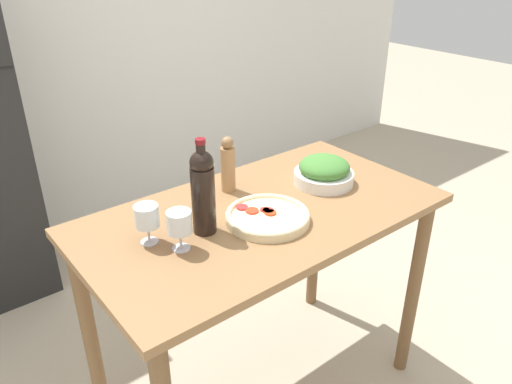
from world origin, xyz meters
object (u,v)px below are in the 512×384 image
(wine_glass_near, at_px, (179,224))
(wine_glass_far, at_px, (147,218))
(homemade_pizza, at_px, (267,216))
(wine_bottle, at_px, (203,190))
(pepper_mill, at_px, (228,165))
(salad_bowl, at_px, (324,172))

(wine_glass_near, distance_m, wine_glass_far, 0.11)
(wine_glass_near, distance_m, homemade_pizza, 0.33)
(wine_bottle, distance_m, homemade_pizza, 0.26)
(wine_bottle, xyz_separation_m, pepper_mill, (0.24, 0.19, -0.05))
(pepper_mill, bearing_deg, homemade_pizza, -96.78)
(wine_glass_near, relative_size, wine_glass_far, 1.00)
(homemade_pizza, bearing_deg, wine_bottle, 158.63)
(pepper_mill, bearing_deg, wine_glass_near, -146.09)
(wine_glass_far, distance_m, pepper_mill, 0.44)
(salad_bowl, distance_m, homemade_pizza, 0.38)
(wine_bottle, distance_m, pepper_mill, 0.31)
(salad_bowl, relative_size, homemade_pizza, 0.81)
(pepper_mill, height_order, salad_bowl, pepper_mill)
(salad_bowl, bearing_deg, wine_bottle, -178.95)
(wine_glass_near, height_order, homemade_pizza, wine_glass_near)
(pepper_mill, distance_m, salad_bowl, 0.38)
(pepper_mill, relative_size, homemade_pizza, 0.75)
(salad_bowl, height_order, homemade_pizza, salad_bowl)
(wine_glass_near, bearing_deg, salad_bowl, 4.47)
(wine_glass_near, distance_m, pepper_mill, 0.43)
(wine_glass_far, bearing_deg, salad_bowl, -3.24)
(salad_bowl, bearing_deg, wine_glass_far, 176.76)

